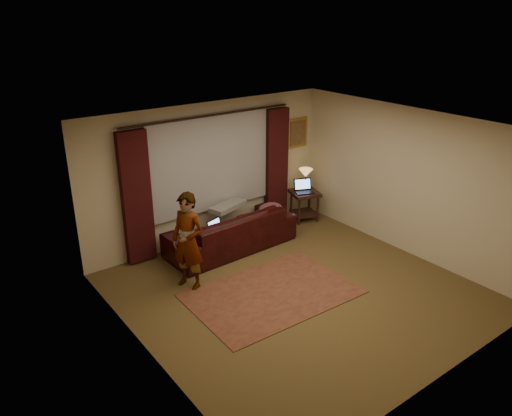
% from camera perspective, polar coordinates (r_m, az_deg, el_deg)
% --- Properties ---
extents(floor, '(5.00, 5.00, 0.01)m').
position_cam_1_polar(floor, '(7.96, 4.68, -9.52)').
color(floor, brown).
rests_on(floor, ground).
extents(ceiling, '(5.00, 5.00, 0.02)m').
position_cam_1_polar(ceiling, '(6.95, 5.35, 9.06)').
color(ceiling, silver).
rests_on(ceiling, ground).
extents(wall_back, '(5.00, 0.02, 2.60)m').
position_cam_1_polar(wall_back, '(9.24, -5.35, 4.03)').
color(wall_back, beige).
rests_on(wall_back, ground).
extents(wall_front, '(5.00, 0.02, 2.60)m').
position_cam_1_polar(wall_front, '(5.94, 21.34, -8.39)').
color(wall_front, beige).
rests_on(wall_front, ground).
extents(wall_left, '(0.02, 5.00, 2.60)m').
position_cam_1_polar(wall_left, '(6.13, -12.90, -6.34)').
color(wall_left, beige).
rests_on(wall_left, ground).
extents(wall_right, '(0.02, 5.00, 2.60)m').
position_cam_1_polar(wall_right, '(9.12, 16.85, 2.89)').
color(wall_right, beige).
rests_on(wall_right, ground).
extents(sheer_curtain, '(2.50, 0.05, 1.80)m').
position_cam_1_polar(sheer_curtain, '(9.13, -5.20, 5.13)').
color(sheer_curtain, '#A5A5AD').
rests_on(sheer_curtain, wall_back).
extents(drape_left, '(0.50, 0.14, 2.30)m').
position_cam_1_polar(drape_left, '(8.55, -13.49, 1.10)').
color(drape_left, '#340D0E').
rests_on(drape_left, floor).
extents(drape_right, '(0.50, 0.14, 2.30)m').
position_cam_1_polar(drape_right, '(10.02, 2.33, 4.84)').
color(drape_right, '#340D0E').
rests_on(drape_right, floor).
extents(curtain_rod, '(0.04, 0.04, 3.40)m').
position_cam_1_polar(curtain_rod, '(8.87, -5.22, 10.49)').
color(curtain_rod, black).
rests_on(curtain_rod, wall_back).
extents(picture_frame, '(0.50, 0.04, 0.60)m').
position_cam_1_polar(picture_frame, '(10.30, 4.72, 8.56)').
color(picture_frame, gold).
rests_on(picture_frame, wall_back).
extents(sofa, '(2.45, 1.13, 0.97)m').
position_cam_1_polar(sofa, '(9.05, -2.90, -1.83)').
color(sofa, black).
rests_on(sofa, floor).
extents(throw_blanket, '(0.82, 0.52, 0.09)m').
position_cam_1_polar(throw_blanket, '(9.16, -3.25, 1.74)').
color(throw_blanket, gray).
rests_on(throw_blanket, sofa).
extents(clothing_pile, '(0.57, 0.49, 0.21)m').
position_cam_1_polar(clothing_pile, '(9.42, 1.65, -0.13)').
color(clothing_pile, brown).
rests_on(clothing_pile, sofa).
extents(laptop_sofa, '(0.41, 0.43, 0.23)m').
position_cam_1_polar(laptop_sofa, '(8.64, -4.21, -2.23)').
color(laptop_sofa, black).
rests_on(laptop_sofa, sofa).
extents(area_rug, '(2.58, 1.76, 0.01)m').
position_cam_1_polar(area_rug, '(7.88, 1.86, -9.71)').
color(area_rug, brown).
rests_on(area_rug, floor).
extents(end_table, '(0.68, 0.68, 0.62)m').
position_cam_1_polar(end_table, '(10.38, 5.54, 0.28)').
color(end_table, black).
rests_on(end_table, floor).
extents(tiffany_lamp, '(0.29, 0.29, 0.45)m').
position_cam_1_polar(tiffany_lamp, '(10.28, 5.67, 3.27)').
color(tiffany_lamp, olive).
rests_on(tiffany_lamp, end_table).
extents(laptop_table, '(0.49, 0.50, 0.26)m').
position_cam_1_polar(laptop_table, '(10.16, 5.55, 2.46)').
color(laptop_table, black).
rests_on(laptop_table, end_table).
extents(person, '(0.60, 0.60, 1.57)m').
position_cam_1_polar(person, '(7.78, -7.77, -3.80)').
color(person, gray).
rests_on(person, floor).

